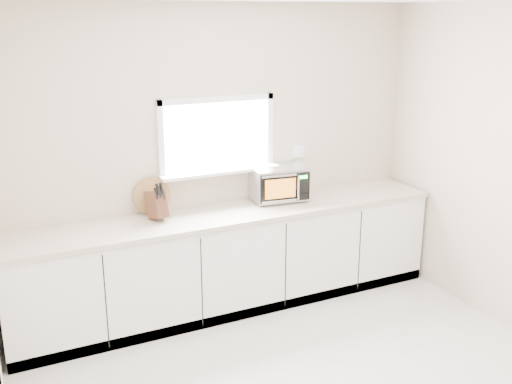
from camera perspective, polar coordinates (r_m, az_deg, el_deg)
back_wall at (r=5.44m, az=-3.75°, el=3.49°), size 4.00×0.17×2.70m
cabinets at (r=5.47m, az=-2.39°, el=-6.61°), size 3.92×0.60×0.88m
countertop at (r=5.30m, az=-2.40°, el=-2.07°), size 3.92×0.64×0.04m
microwave at (r=5.58m, az=2.10°, el=0.93°), size 0.54×0.46×0.32m
knife_block at (r=5.10m, az=-9.44°, el=-1.11°), size 0.16×0.25×0.33m
cutting_board at (r=5.26m, az=-9.89°, el=-0.35°), size 0.33×0.08×0.32m
coffee_grinder at (r=5.51m, az=0.98°, el=-0.08°), size 0.12×0.12×0.19m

